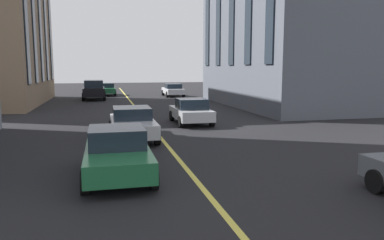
{
  "coord_description": "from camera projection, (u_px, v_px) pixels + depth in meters",
  "views": [
    {
      "loc": [
        1.76,
        2.4,
        3.07
      ],
      "look_at": [
        13.12,
        -0.3,
        1.43
      ],
      "focal_mm": 34.91,
      "sensor_mm": 36.0,
      "label": 1
    }
  ],
  "objects": [
    {
      "name": "car_black_parked_a",
      "position": [
        94.0,
        90.0,
        36.09
      ],
      "size": [
        4.7,
        2.14,
        1.88
      ],
      "color": "black",
      "rests_on": "ground_plane"
    },
    {
      "name": "car_silver_trailing",
      "position": [
        191.0,
        111.0,
        20.56
      ],
      "size": [
        3.9,
        1.89,
        1.4
      ],
      "color": "#B7BABF",
      "rests_on": "ground_plane"
    },
    {
      "name": "car_green_parked_b",
      "position": [
        118.0,
        153.0,
        10.5
      ],
      "size": [
        3.9,
        1.89,
        1.4
      ],
      "color": "#1E6038",
      "rests_on": "ground_plane"
    },
    {
      "name": "car_white_near",
      "position": [
        173.0,
        90.0,
        40.17
      ],
      "size": [
        4.4,
        1.95,
        1.37
      ],
      "color": "silver",
      "rests_on": "ground_plane"
    },
    {
      "name": "car_green_oncoming",
      "position": [
        107.0,
        89.0,
        41.66
      ],
      "size": [
        4.4,
        1.95,
        1.37
      ],
      "color": "#1E6038",
      "rests_on": "ground_plane"
    },
    {
      "name": "car_silver_mid",
      "position": [
        132.0,
        123.0,
        16.16
      ],
      "size": [
        4.4,
        1.95,
        1.37
      ],
      "color": "#B7BABF",
      "rests_on": "ground_plane"
    },
    {
      "name": "lane_centre_line",
      "position": [
        154.0,
        130.0,
        18.55
      ],
      "size": [
        80.0,
        0.16,
        0.01
      ],
      "color": "#D8C64C",
      "rests_on": "ground_plane"
    }
  ]
}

